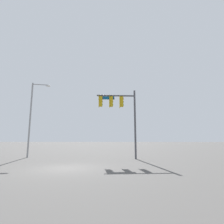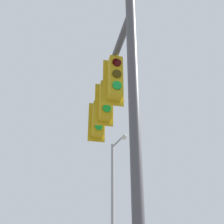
% 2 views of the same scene
% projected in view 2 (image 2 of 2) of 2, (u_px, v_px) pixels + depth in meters
% --- Properties ---
extents(signal_pole_near, '(4.17, 0.85, 7.29)m').
position_uv_depth(signal_pole_near, '(113.00, 107.00, 7.46)').
color(signal_pole_near, '#47474C').
rests_on(signal_pole_near, ground_plane).
extents(street_lamp, '(2.08, 0.69, 8.73)m').
position_uv_depth(street_lamp, '(114.00, 209.00, 16.31)').
color(street_lamp, gray).
rests_on(street_lamp, ground_plane).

